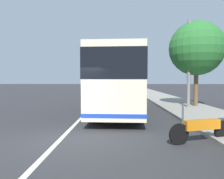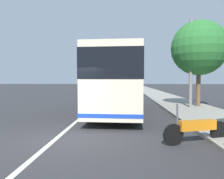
% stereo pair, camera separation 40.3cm
% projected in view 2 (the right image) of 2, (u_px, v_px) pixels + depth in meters
% --- Properties ---
extents(ground_plane, '(220.00, 220.00, 0.00)m').
position_uv_depth(ground_plane, '(55.00, 139.00, 7.37)').
color(ground_plane, '#2D2D30').
extents(sidewalk_curb, '(110.00, 3.60, 0.14)m').
position_uv_depth(sidewalk_curb, '(182.00, 105.00, 16.94)').
color(sidewalk_curb, gray).
rests_on(sidewalk_curb, ground).
extents(lane_divider_line, '(110.00, 0.16, 0.01)m').
position_uv_depth(lane_divider_line, '(95.00, 105.00, 17.34)').
color(lane_divider_line, silver).
rests_on(lane_divider_line, ground).
extents(coach_bus, '(10.52, 3.08, 3.59)m').
position_uv_depth(coach_bus, '(119.00, 79.00, 13.60)').
color(coach_bus, beige).
rests_on(coach_bus, ground).
extents(motorcycle_nearest_curb, '(0.80, 2.25, 1.28)m').
position_uv_depth(motorcycle_nearest_curb, '(197.00, 128.00, 6.89)').
color(motorcycle_nearest_curb, black).
rests_on(motorcycle_nearest_curb, ground).
extents(car_ahead_same_lane, '(4.03, 1.91, 1.39)m').
position_uv_depth(car_ahead_same_lane, '(95.00, 88.00, 36.64)').
color(car_ahead_same_lane, '#2D7238').
rests_on(car_ahead_same_lane, ground).
extents(car_far_distant, '(4.11, 2.03, 1.45)m').
position_uv_depth(car_far_distant, '(122.00, 88.00, 35.25)').
color(car_far_distant, black).
rests_on(car_far_distant, ground).
extents(roadside_tree_mid_block, '(3.90, 3.90, 6.25)m').
position_uv_depth(roadside_tree_mid_block, '(199.00, 48.00, 15.51)').
color(roadside_tree_mid_block, brown).
rests_on(roadside_tree_mid_block, ground).
extents(utility_pole, '(0.22, 0.22, 6.17)m').
position_uv_depth(utility_pole, '(191.00, 64.00, 14.96)').
color(utility_pole, slate).
rests_on(utility_pole, ground).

